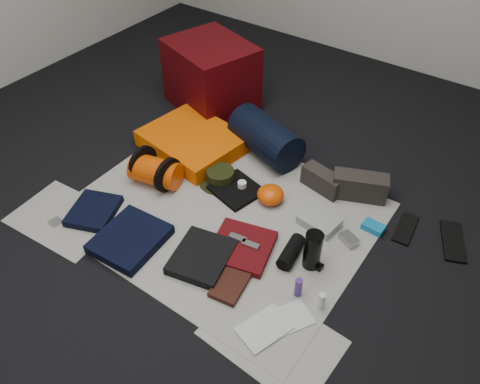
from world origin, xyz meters
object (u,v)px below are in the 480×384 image
Objects in this scene: sleeping_pad at (193,141)px; paperback_book at (231,284)px; compact_camera at (349,239)px; navy_duffel at (266,138)px; red_cabinet at (211,76)px; stuff_sack at (156,172)px; water_bottle at (313,250)px.

sleeping_pad is 2.79× the size of paperback_book.
compact_camera is at bearing 50.81° from paperback_book.
navy_duffel is at bearing 177.74° from compact_camera.
sleeping_pad is at bearing 129.70° from paperback_book.
red_cabinet is 0.94m from stuff_sack.
red_cabinet is at bearing 121.89° from paperback_book.
red_cabinet is at bearing 114.26° from sleeping_pad.
paperback_book is (0.86, -0.75, -0.04)m from sleeping_pad.
navy_duffel is (0.42, 0.22, 0.07)m from sleeping_pad.
sleeping_pad is 1.21m from compact_camera.
navy_duffel is 2.23× the size of paperback_book.
red_cabinet reaches higher than stuff_sack.
red_cabinet is 1.19× the size of navy_duffel.
red_cabinet is 0.95× the size of sleeping_pad.
water_bottle reaches higher than paperback_book.
red_cabinet is at bearing 106.56° from stuff_sack.
water_bottle reaches higher than stuff_sack.
stuff_sack is (0.27, -0.89, -0.15)m from red_cabinet.
water_bottle is 1.03× the size of paperback_book.
navy_duffel reaches higher than stuff_sack.
paperback_book is (1.08, -1.25, -0.22)m from red_cabinet.
red_cabinet is 0.57m from sleeping_pad.
red_cabinet reaches higher than navy_duffel.
sleeping_pad is 2.71× the size of water_bottle.
compact_camera is (0.78, -0.38, -0.11)m from navy_duffel.
compact_camera is at bearing -7.10° from red_cabinet.
compact_camera is at bearing -8.00° from navy_duffel.
sleeping_pad is 1.25× the size of navy_duffel.
sleeping_pad is at bearing -163.71° from compact_camera.
compact_camera is at bearing 11.40° from stuff_sack.
navy_duffel is (0.38, 0.62, 0.04)m from stuff_sack.
water_bottle is at bearing -86.05° from compact_camera.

